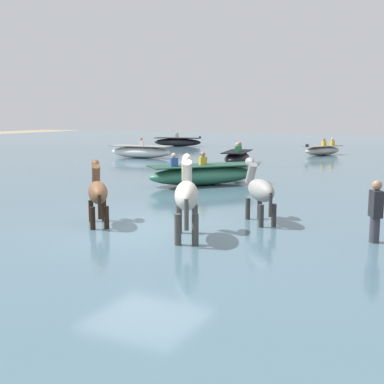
{
  "coord_description": "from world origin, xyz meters",
  "views": [
    {
      "loc": [
        6.02,
        -9.34,
        2.95
      ],
      "look_at": [
        -0.11,
        2.49,
        0.85
      ],
      "focal_mm": 46.78,
      "sensor_mm": 36.0,
      "label": 1
    }
  ],
  "objects_px": {
    "horse_lead_pinto": "(187,197)",
    "boat_far_inshore": "(237,158)",
    "horse_trailing_bay": "(98,194)",
    "boat_mid_outer": "(141,152)",
    "boat_near_port": "(203,175)",
    "horse_flank_grey": "(260,192)",
    "boat_distant_west": "(178,142)",
    "person_onlooker_left": "(375,218)",
    "boat_near_starboard": "(322,150)"
  },
  "relations": [
    {
      "from": "boat_near_starboard",
      "to": "boat_distant_west",
      "type": "relative_size",
      "value": 0.74
    },
    {
      "from": "horse_trailing_bay",
      "to": "boat_near_starboard",
      "type": "xyz_separation_m",
      "value": [
        0.15,
        22.37,
        -0.42
      ]
    },
    {
      "from": "boat_near_port",
      "to": "boat_mid_outer",
      "type": "xyz_separation_m",
      "value": [
        -8.19,
        8.38,
        -0.01
      ]
    },
    {
      "from": "horse_flank_grey",
      "to": "person_onlooker_left",
      "type": "bearing_deg",
      "value": -15.22
    },
    {
      "from": "horse_lead_pinto",
      "to": "boat_far_inshore",
      "type": "bearing_deg",
      "value": 108.36
    },
    {
      "from": "boat_near_starboard",
      "to": "person_onlooker_left",
      "type": "distance_m",
      "value": 21.95
    },
    {
      "from": "person_onlooker_left",
      "to": "boat_far_inshore",
      "type": "bearing_deg",
      "value": 122.35
    },
    {
      "from": "boat_near_port",
      "to": "boat_near_starboard",
      "type": "relative_size",
      "value": 1.35
    },
    {
      "from": "horse_trailing_bay",
      "to": "boat_near_port",
      "type": "distance_m",
      "value": 7.15
    },
    {
      "from": "horse_lead_pinto",
      "to": "boat_near_starboard",
      "type": "height_order",
      "value": "horse_lead_pinto"
    },
    {
      "from": "horse_lead_pinto",
      "to": "person_onlooker_left",
      "type": "height_order",
      "value": "horse_lead_pinto"
    },
    {
      "from": "boat_mid_outer",
      "to": "boat_far_inshore",
      "type": "bearing_deg",
      "value": -7.61
    },
    {
      "from": "boat_near_port",
      "to": "boat_near_starboard",
      "type": "bearing_deg",
      "value": 86.74
    },
    {
      "from": "horse_lead_pinto",
      "to": "person_onlooker_left",
      "type": "xyz_separation_m",
      "value": [
        3.57,
        1.41,
        -0.35
      ]
    },
    {
      "from": "horse_lead_pinto",
      "to": "boat_far_inshore",
      "type": "relative_size",
      "value": 0.62
    },
    {
      "from": "person_onlooker_left",
      "to": "horse_flank_grey",
      "type": "bearing_deg",
      "value": 164.78
    },
    {
      "from": "horse_lead_pinto",
      "to": "boat_far_inshore",
      "type": "height_order",
      "value": "horse_lead_pinto"
    },
    {
      "from": "boat_near_starboard",
      "to": "boat_mid_outer",
      "type": "relative_size",
      "value": 0.75
    },
    {
      "from": "horse_trailing_bay",
      "to": "boat_near_port",
      "type": "relative_size",
      "value": 0.46
    },
    {
      "from": "horse_trailing_bay",
      "to": "boat_near_starboard",
      "type": "relative_size",
      "value": 0.62
    },
    {
      "from": "boat_far_inshore",
      "to": "person_onlooker_left",
      "type": "xyz_separation_m",
      "value": [
        8.49,
        -13.4,
        0.17
      ]
    },
    {
      "from": "horse_trailing_bay",
      "to": "person_onlooker_left",
      "type": "distance_m",
      "value": 6.16
    },
    {
      "from": "boat_distant_west",
      "to": "person_onlooker_left",
      "type": "xyz_separation_m",
      "value": [
        18.13,
        -24.45,
        0.18
      ]
    },
    {
      "from": "horse_flank_grey",
      "to": "boat_mid_outer",
      "type": "height_order",
      "value": "horse_flank_grey"
    },
    {
      "from": "boat_far_inshore",
      "to": "boat_near_starboard",
      "type": "distance_m",
      "value": 8.17
    },
    {
      "from": "horse_lead_pinto",
      "to": "boat_mid_outer",
      "type": "xyz_separation_m",
      "value": [
        -11.38,
        15.67,
        -0.51
      ]
    },
    {
      "from": "horse_trailing_bay",
      "to": "boat_mid_outer",
      "type": "height_order",
      "value": "horse_trailing_bay"
    },
    {
      "from": "horse_lead_pinto",
      "to": "boat_distant_west",
      "type": "bearing_deg",
      "value": 119.37
    },
    {
      "from": "horse_trailing_bay",
      "to": "boat_distant_west",
      "type": "bearing_deg",
      "value": 115.22
    },
    {
      "from": "boat_far_inshore",
      "to": "boat_mid_outer",
      "type": "relative_size",
      "value": 0.85
    },
    {
      "from": "horse_trailing_bay",
      "to": "boat_near_port",
      "type": "height_order",
      "value": "horse_trailing_bay"
    },
    {
      "from": "horse_flank_grey",
      "to": "horse_trailing_bay",
      "type": "bearing_deg",
      "value": -149.18
    },
    {
      "from": "boat_distant_west",
      "to": "boat_mid_outer",
      "type": "relative_size",
      "value": 1.02
    },
    {
      "from": "boat_near_port",
      "to": "horse_flank_grey",
      "type": "bearing_deg",
      "value": -51.91
    },
    {
      "from": "horse_lead_pinto",
      "to": "boat_mid_outer",
      "type": "relative_size",
      "value": 0.53
    },
    {
      "from": "boat_far_inshore",
      "to": "person_onlooker_left",
      "type": "distance_m",
      "value": 15.86
    },
    {
      "from": "boat_distant_west",
      "to": "boat_far_inshore",
      "type": "bearing_deg",
      "value": -48.9
    },
    {
      "from": "boat_near_starboard",
      "to": "boat_distant_west",
      "type": "height_order",
      "value": "boat_distant_west"
    },
    {
      "from": "boat_near_starboard",
      "to": "horse_flank_grey",
      "type": "bearing_deg",
      "value": -81.21
    },
    {
      "from": "boat_distant_west",
      "to": "person_onlooker_left",
      "type": "bearing_deg",
      "value": -53.45
    },
    {
      "from": "horse_lead_pinto",
      "to": "boat_distant_west",
      "type": "xyz_separation_m",
      "value": [
        -14.55,
        25.86,
        -0.53
      ]
    },
    {
      "from": "boat_distant_west",
      "to": "boat_mid_outer",
      "type": "xyz_separation_m",
      "value": [
        3.18,
        -10.19,
        0.02
      ]
    },
    {
      "from": "horse_trailing_bay",
      "to": "boat_far_inshore",
      "type": "height_order",
      "value": "horse_trailing_bay"
    },
    {
      "from": "boat_near_port",
      "to": "horse_trailing_bay",
      "type": "bearing_deg",
      "value": -84.18
    },
    {
      "from": "horse_trailing_bay",
      "to": "person_onlooker_left",
      "type": "bearing_deg",
      "value": 11.48
    },
    {
      "from": "boat_far_inshore",
      "to": "boat_near_port",
      "type": "distance_m",
      "value": 7.71
    },
    {
      "from": "boat_near_port",
      "to": "boat_mid_outer",
      "type": "bearing_deg",
      "value": 134.34
    },
    {
      "from": "person_onlooker_left",
      "to": "horse_trailing_bay",
      "type": "bearing_deg",
      "value": -168.52
    },
    {
      "from": "horse_lead_pinto",
      "to": "boat_near_port",
      "type": "xyz_separation_m",
      "value": [
        -3.19,
        7.29,
        -0.5
      ]
    },
    {
      "from": "boat_mid_outer",
      "to": "boat_near_starboard",
      "type": "bearing_deg",
      "value": 37.23
    }
  ]
}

